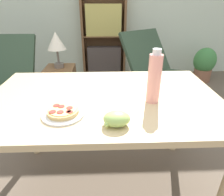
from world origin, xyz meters
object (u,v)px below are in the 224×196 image
pizza_on_plate (63,112)px  lounge_chair_far (152,78)px  bookshelf (104,39)px  table_lamp (56,43)px  lounge_chair_near (7,90)px  side_table (62,88)px  potted_plant_floor (204,64)px  grape_bunch (117,119)px  drink_bottle (154,78)px

pizza_on_plate → lounge_chair_far: (0.86, 1.70, -0.48)m
bookshelf → table_lamp: 1.32m
lounge_chair_far → table_lamp: (-1.19, -0.27, 0.54)m
lounge_chair_near → side_table: size_ratio=1.64×
lounge_chair_near → table_lamp: bearing=5.7°
table_lamp → potted_plant_floor: 2.41m
grape_bunch → bookshelf: size_ratio=0.09×
lounge_chair_near → potted_plant_floor: bearing=18.0°
bookshelf → grape_bunch: bearing=-88.8°
drink_bottle → side_table: size_ratio=0.55×
pizza_on_plate → potted_plant_floor: pizza_on_plate is taller
side_table → potted_plant_floor: (2.19, 0.85, 0.02)m
drink_bottle → potted_plant_floor: drink_bottle is taller
grape_bunch → drink_bottle: 0.33m
pizza_on_plate → drink_bottle: (0.48, 0.13, 0.13)m
bookshelf → table_lamp: (-0.53, -1.20, 0.19)m
lounge_chair_far → table_lamp: table_lamp is taller
lounge_chair_far → table_lamp: 1.33m
pizza_on_plate → lounge_chair_far: lounge_chair_far is taller
lounge_chair_near → side_table: lounge_chair_near is taller
bookshelf → lounge_chair_near: bearing=-133.0°
bookshelf → side_table: (-0.53, -1.20, -0.37)m
lounge_chair_near → bookshelf: 1.76m
side_table → potted_plant_floor: 2.35m
pizza_on_plate → table_lamp: table_lamp is taller
grape_bunch → lounge_chair_near: 1.98m
grape_bunch → lounge_chair_near: (-1.23, 1.47, -0.49)m
pizza_on_plate → drink_bottle: drink_bottle is taller
pizza_on_plate → lounge_chair_far: bearing=63.1°
drink_bottle → table_lamp: drink_bottle is taller
pizza_on_plate → table_lamp: bearing=102.9°
bookshelf → lounge_chair_far: bearing=-54.7°
drink_bottle → side_table: bearing=121.9°
grape_bunch → lounge_chair_far: lounge_chair_far is taller
pizza_on_plate → drink_bottle: bearing=15.3°
grape_bunch → lounge_chair_far: 1.96m
drink_bottle → bookshelf: (-0.28, 2.49, -0.25)m
pizza_on_plate → bookshelf: 2.63m
bookshelf → potted_plant_floor: bearing=-11.8°
bookshelf → drink_bottle: bearing=-83.7°
side_table → pizza_on_plate: bearing=-77.1°
drink_bottle → side_table: 1.65m
lounge_chair_near → table_lamp: 0.84m
side_table → table_lamp: bearing=0.0°
drink_bottle → potted_plant_floor: (1.38, 2.15, -0.60)m
pizza_on_plate → lounge_chair_near: lounge_chair_near is taller
potted_plant_floor → table_lamp: bearing=-158.7°
lounge_chair_near → side_table: bearing=5.7°
lounge_chair_near → bookshelf: size_ratio=0.63×
bookshelf → potted_plant_floor: bookshelf is taller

